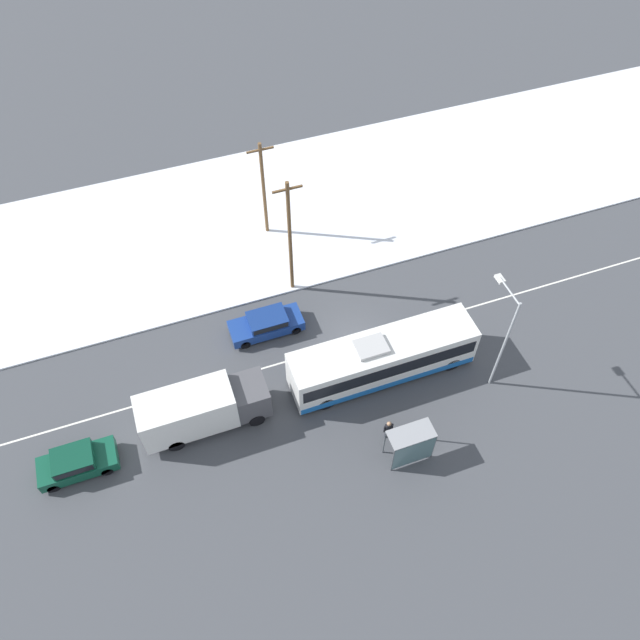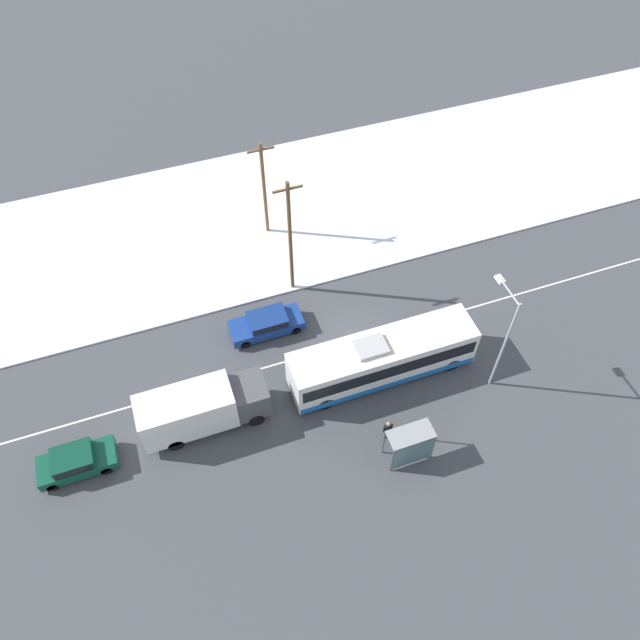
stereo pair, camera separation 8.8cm
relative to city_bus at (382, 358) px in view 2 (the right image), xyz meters
The scene contains 12 objects.
ground_plane 3.18m from the city_bus, 103.64° to the left, with size 120.00×120.00×0.00m, color #424449.
snow_lot 15.74m from the city_bus, 92.39° to the left, with size 80.00×15.48×0.12m.
lane_marking_center 3.18m from the city_bus, 103.64° to the left, with size 60.00×0.12×0.00m.
city_bus is the anchor object (origin of this frame).
box_truck 10.71m from the city_bus, behind, with size 7.10×2.30×3.02m.
sedan_car 7.71m from the city_bus, 135.72° to the left, with size 4.59×1.80×1.41m.
parked_car_near_truck 17.73m from the city_bus, behind, with size 4.10×1.80×1.49m.
pedestrian_at_stop 4.30m from the city_bus, 108.24° to the right, with size 0.57×0.25×1.58m.
bus_shelter 5.72m from the city_bus, 97.49° to the right, with size 2.46×1.20×2.40m.
streetlamp 7.02m from the city_bus, 22.30° to the right, with size 0.36×2.33×7.39m.
utility_pole_roadside 9.27m from the city_bus, 109.11° to the left, with size 1.80×0.24×8.92m.
utility_pole_snowlot 14.49m from the city_bus, 101.66° to the left, with size 1.80×0.24×7.59m.
Camera 2 is at (-9.66, -20.95, 31.47)m, focal length 35.00 mm.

